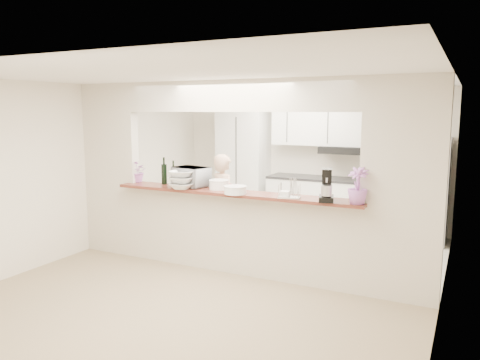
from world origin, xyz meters
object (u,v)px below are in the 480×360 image
Objects in this scene: stand_mixer at (327,186)px; person at (224,203)px; toaster_oven at (191,177)px; refrigerator at (423,190)px.

person is at bearing 153.08° from stand_mixer.
toaster_oven is 1.96m from stand_mixer.
toaster_oven is at bearing 174.49° from stand_mixer.
stand_mixer reaches higher than toaster_oven.
refrigerator is 4.51× the size of stand_mixer.
stand_mixer is at bearing -106.08° from refrigerator.
toaster_oven is 1.28× the size of stand_mixer.
person is at bearing 94.78° from toaster_oven.
stand_mixer is 0.26× the size of person.
person is (0.10, 0.75, -0.49)m from toaster_oven.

